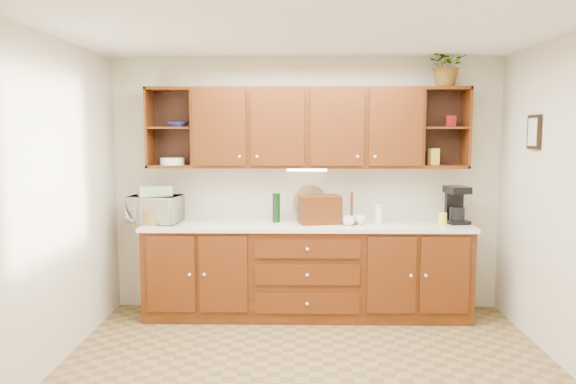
{
  "coord_description": "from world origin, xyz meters",
  "views": [
    {
      "loc": [
        -0.09,
        -4.07,
        1.86
      ],
      "look_at": [
        -0.18,
        1.15,
        1.29
      ],
      "focal_mm": 35.0,
      "sensor_mm": 36.0,
      "label": 1
    }
  ],
  "objects_px": {
    "bread_box": "(320,210)",
    "microwave": "(155,209)",
    "coffee_maker": "(456,205)",
    "potted_plant": "(448,65)"
  },
  "relations": [
    {
      "from": "coffee_maker",
      "to": "potted_plant",
      "type": "distance_m",
      "value": 1.39
    },
    {
      "from": "microwave",
      "to": "potted_plant",
      "type": "bearing_deg",
      "value": 9.82
    },
    {
      "from": "potted_plant",
      "to": "coffee_maker",
      "type": "bearing_deg",
      "value": -14.75
    },
    {
      "from": "microwave",
      "to": "bread_box",
      "type": "height_order",
      "value": "bread_box"
    },
    {
      "from": "coffee_maker",
      "to": "potted_plant",
      "type": "bearing_deg",
      "value": 156.41
    },
    {
      "from": "coffee_maker",
      "to": "potted_plant",
      "type": "xyz_separation_m",
      "value": [
        -0.12,
        0.03,
        1.39
      ]
    },
    {
      "from": "microwave",
      "to": "bread_box",
      "type": "xyz_separation_m",
      "value": [
        1.65,
        -0.01,
        0.0
      ]
    },
    {
      "from": "bread_box",
      "to": "coffee_maker",
      "type": "height_order",
      "value": "coffee_maker"
    },
    {
      "from": "microwave",
      "to": "coffee_maker",
      "type": "distance_m",
      "value": 3.02
    },
    {
      "from": "bread_box",
      "to": "microwave",
      "type": "bearing_deg",
      "value": 169.0
    }
  ]
}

